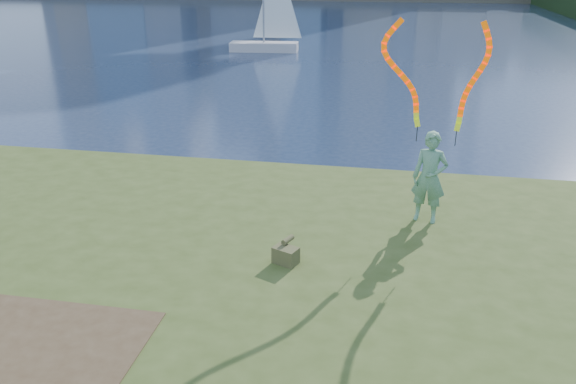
# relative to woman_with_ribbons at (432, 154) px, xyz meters

# --- Properties ---
(ground) EXTENTS (320.00, 320.00, 0.00)m
(ground) POSITION_rel_woman_with_ribbons_xyz_m (-3.33, -2.33, -2.19)
(ground) COLOR #1B2944
(ground) RESTS_ON ground
(grassy_knoll) EXTENTS (20.00, 18.00, 0.80)m
(grassy_knoll) POSITION_rel_woman_with_ribbons_xyz_m (-3.33, -4.63, -1.85)
(grassy_knoll) COLOR #3B4B1A
(grassy_knoll) RESTS_ON ground
(dirt_patch) EXTENTS (3.20, 3.00, 0.02)m
(dirt_patch) POSITION_rel_woman_with_ribbons_xyz_m (-5.53, -5.53, -1.38)
(dirt_patch) COLOR #47331E
(dirt_patch) RESTS_ON grassy_knoll
(woman_with_ribbons) EXTENTS (2.09, 0.65, 4.19)m
(woman_with_ribbons) POSITION_rel_woman_with_ribbons_xyz_m (0.00, 0.00, 0.00)
(woman_with_ribbons) COLOR #10662B
(woman_with_ribbons) RESTS_ON grassy_knoll
(canvas_bag) EXTENTS (0.49, 0.55, 0.40)m
(canvas_bag) POSITION_rel_woman_with_ribbons_xyz_m (-2.46, -2.21, -1.23)
(canvas_bag) COLOR #4B4926
(canvas_bag) RESTS_ON grassy_knoll
(sailboat) EXTENTS (4.72, 1.73, 7.10)m
(sailboat) POSITION_rel_woman_with_ribbons_xyz_m (-9.01, 26.15, -0.97)
(sailboat) COLOR beige
(sailboat) RESTS_ON ground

